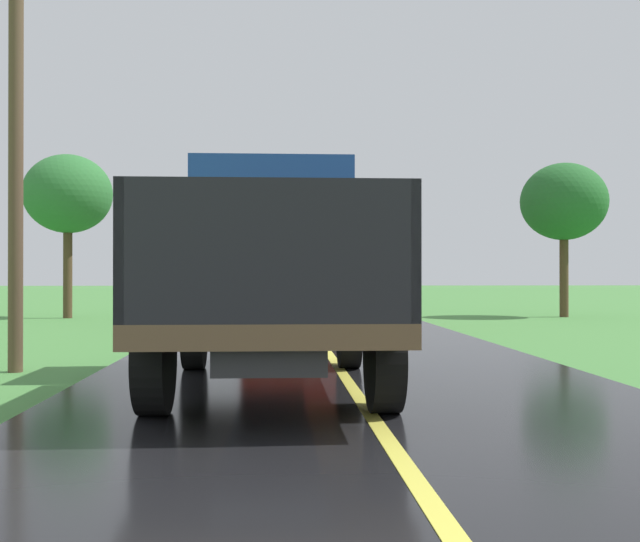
{
  "coord_description": "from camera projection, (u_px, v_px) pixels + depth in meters",
  "views": [
    {
      "loc": [
        -0.86,
        1.79,
        1.35
      ],
      "look_at": [
        -0.31,
        11.2,
        1.4
      ],
      "focal_mm": 42.77,
      "sensor_mm": 36.0,
      "label": 1
    }
  ],
  "objects": [
    {
      "name": "banana_truck_far",
      "position": [
        288.0,
        271.0,
        21.03
      ],
      "size": [
        2.38,
        5.81,
        2.8
      ],
      "color": "#2D2D30",
      "rests_on": "road_surface"
    },
    {
      "name": "banana_truck_near",
      "position": [
        271.0,
        265.0,
        9.45
      ],
      "size": [
        2.38,
        5.82,
        2.8
      ],
      "color": "#2D2D30",
      "rests_on": "road_surface"
    },
    {
      "name": "roadside_tree_near_left",
      "position": [
        68.0,
        195.0,
        23.9
      ],
      "size": [
        2.74,
        2.74,
        5.14
      ],
      "color": "#4C3823",
      "rests_on": "ground"
    },
    {
      "name": "utility_pole_roadside",
      "position": [
        16.0,
        84.0,
        10.6
      ],
      "size": [
        2.16,
        0.2,
        7.39
      ],
      "color": "brown",
      "rests_on": "ground"
    },
    {
      "name": "roadside_tree_mid_right",
      "position": [
        564.0,
        202.0,
        24.54
      ],
      "size": [
        2.76,
        2.76,
        4.97
      ],
      "color": "#4C3823",
      "rests_on": "ground"
    }
  ]
}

